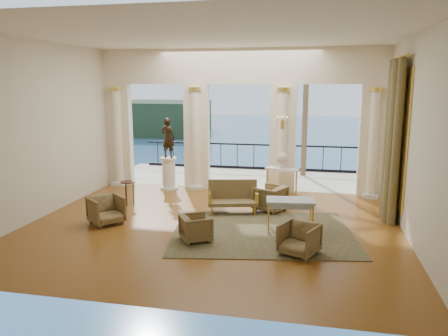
% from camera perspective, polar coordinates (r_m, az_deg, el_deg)
% --- Properties ---
extents(floor, '(9.00, 9.00, 0.00)m').
position_cam_1_polar(floor, '(10.71, -1.67, -7.65)').
color(floor, '#4C280C').
rests_on(floor, ground).
extents(room_walls, '(9.00, 9.00, 9.00)m').
position_cam_1_polar(room_walls, '(9.09, -3.43, 7.52)').
color(room_walls, beige).
rests_on(room_walls, ground).
extents(arcade, '(9.00, 0.56, 4.50)m').
position_cam_1_polar(arcade, '(13.92, 1.97, 7.53)').
color(arcade, '#FBEBC9').
rests_on(arcade, ground).
extents(terrace, '(10.00, 3.60, 0.10)m').
position_cam_1_polar(terrace, '(16.22, 3.11, -1.38)').
color(terrace, '#BAAD99').
rests_on(terrace, ground).
extents(balustrade, '(9.00, 0.06, 1.03)m').
position_cam_1_polar(balustrade, '(17.69, 3.92, 1.16)').
color(balustrade, black).
rests_on(balustrade, terrace).
extents(palm_tree, '(2.00, 2.00, 4.50)m').
position_cam_1_polar(palm_tree, '(16.48, 10.78, 13.13)').
color(palm_tree, '#4C3823').
rests_on(palm_tree, terrace).
extents(headland, '(22.00, 18.00, 6.00)m').
position_cam_1_polar(headland, '(86.42, -10.28, 6.58)').
color(headland, black).
rests_on(headland, sea).
extents(sea, '(160.00, 160.00, 0.00)m').
position_cam_1_polar(sea, '(70.54, 9.80, 3.18)').
color(sea, '#245E82').
rests_on(sea, ground).
extents(curtain, '(0.33, 1.40, 4.09)m').
position_cam_1_polar(curtain, '(11.61, 21.19, 3.30)').
color(curtain, brown).
rests_on(curtain, ground).
extents(window_frame, '(0.04, 1.60, 3.40)m').
position_cam_1_polar(window_frame, '(11.63, 22.13, 3.65)').
color(window_frame, gold).
rests_on(window_frame, room_walls).
extents(wall_sconce, '(0.30, 0.11, 0.33)m').
position_cam_1_polar(wall_sconce, '(13.46, 7.64, 5.80)').
color(wall_sconce, gold).
rests_on(wall_sconce, arcade).
extents(rug, '(4.62, 3.86, 0.02)m').
position_cam_1_polar(rug, '(10.32, 5.07, -8.37)').
color(rug, '#32381E').
rests_on(rug, ground).
extents(armchair_a, '(1.01, 1.01, 0.76)m').
position_cam_1_polar(armchair_a, '(11.21, -15.15, -5.16)').
color(armchair_a, '#46361E').
rests_on(armchair_a, ground).
extents(armchair_b, '(0.91, 0.88, 0.72)m').
position_cam_1_polar(armchair_b, '(9.05, 9.79, -8.97)').
color(armchair_b, '#46361E').
rests_on(armchair_b, ground).
extents(armchair_c, '(0.96, 0.98, 0.77)m').
position_cam_1_polar(armchair_c, '(11.96, 6.00, -3.79)').
color(armchair_c, '#46361E').
rests_on(armchair_c, ground).
extents(armchair_d, '(0.83, 0.84, 0.65)m').
position_cam_1_polar(armchair_d, '(9.71, -3.68, -7.66)').
color(armchair_d, '#46361E').
rests_on(armchair_d, ground).
extents(settee, '(1.42, 0.86, 0.87)m').
position_cam_1_polar(settee, '(11.74, 1.16, -3.78)').
color(settee, '#46361E').
rests_on(settee, ground).
extents(game_table, '(1.17, 0.73, 0.76)m').
position_cam_1_polar(game_table, '(10.35, 8.66, -4.51)').
color(game_table, '#97B0C2').
rests_on(game_table, ground).
extents(pedestal, '(0.58, 0.58, 1.06)m').
position_cam_1_polar(pedestal, '(14.39, -7.23, -0.78)').
color(pedestal, silver).
rests_on(pedestal, ground).
extents(statue, '(0.52, 0.40, 1.28)m').
position_cam_1_polar(statue, '(14.20, -7.34, 3.93)').
color(statue, black).
rests_on(statue, pedestal).
extents(console_table, '(1.04, 0.71, 0.93)m').
position_cam_1_polar(console_table, '(13.22, 7.58, -0.70)').
color(console_table, silver).
rests_on(console_table, ground).
extents(urn, '(0.36, 0.36, 0.48)m').
position_cam_1_polar(urn, '(13.14, 7.63, 1.14)').
color(urn, white).
rests_on(urn, console_table).
extents(side_table, '(0.42, 0.42, 0.69)m').
position_cam_1_polar(side_table, '(12.72, -12.41, -2.15)').
color(side_table, black).
rests_on(side_table, ground).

